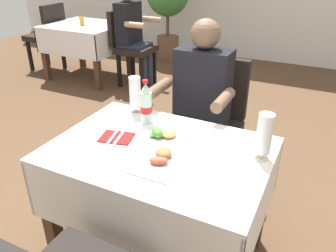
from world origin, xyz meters
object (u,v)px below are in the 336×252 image
Objects in this scene: plate_far_diner at (164,134)px; beer_glass_middle at (264,136)px; napkin_cutlery_set at (117,137)px; seated_diner_far at (199,104)px; plate_near_camera at (157,161)px; main_dining_table at (160,177)px; beer_glass_left at (135,95)px; background_chair_right at (130,44)px; background_table_tumbler at (82,21)px; cola_bottle_primary at (146,104)px; potted_plant_corner at (168,3)px; background_patron at (133,32)px; background_dining_table at (86,37)px; chair_far_diner_seat at (210,120)px; background_chair_left at (48,33)px.

beer_glass_middle is (0.51, 0.02, 0.10)m from plate_far_diner.
seated_diner_far is at bearing 73.36° from napkin_cutlery_set.
main_dining_table is at bearing 114.12° from plate_near_camera.
beer_glass_left reaches higher than main_dining_table.
background_chair_right is 8.82× the size of background_table_tumbler.
napkin_cutlery_set is at bearing -101.80° from cola_bottle_primary.
background_table_tumbler is (-2.39, 2.26, 0.04)m from plate_far_diner.
potted_plant_corner reaches higher than beer_glass_left.
cola_bottle_primary is 0.26m from napkin_cutlery_set.
beer_glass_left is 0.17× the size of potted_plant_corner.
main_dining_table is 3.40m from background_table_tumbler.
background_patron reaches higher than plate_near_camera.
seated_diner_far reaches higher than cola_bottle_primary.
main_dining_table is 0.58m from beer_glass_middle.
background_dining_table is 1.48m from potted_plant_corner.
background_chair_right reaches higher than background_dining_table.
chair_far_diner_seat is 3.76× the size of cola_bottle_primary.
cola_bottle_primary is 3.69m from background_chair_left.
beer_glass_middle reaches higher than chair_far_diner_seat.
main_dining_table is 1.13× the size of background_chair_left.
background_chair_right is 0.16m from background_patron.
cola_bottle_primary is at bearing -44.87° from background_dining_table.
beer_glass_middle is (0.42, 0.26, 0.11)m from plate_near_camera.
seated_diner_far is 0.47m from beer_glass_left.
chair_far_diner_seat reaches higher than napkin_cutlery_set.
seated_diner_far is at bearing 97.48° from plate_near_camera.
main_dining_table is 4.56× the size of plate_far_diner.
background_chair_left is (-2.94, 2.21, -0.30)m from cola_bottle_primary.
background_chair_left is 0.76m from background_table_tumbler.
napkin_cutlery_set is 3.79m from background_chair_left.
napkin_cutlery_set is 0.20× the size of background_chair_right.
seated_diner_far is at bearing -47.60° from background_patron.
plate_far_diner is 0.37m from beer_glass_left.
background_chair_left is (-3.11, 2.33, -0.20)m from plate_far_diner.
background_table_tumbler is at bearing 144.26° from seated_diner_far.
main_dining_table is 5.57× the size of napkin_cutlery_set.
beer_glass_middle is 2.12× the size of background_table_tumbler.
beer_glass_left is at bearing -44.58° from background_table_tumbler.
beer_glass_middle is 0.17× the size of potted_plant_corner.
chair_far_diner_seat is 4.04× the size of plate_far_diner.
chair_far_diner_seat is 0.20m from seated_diner_far.
beer_glass_left is 2.56m from background_chair_right.
seated_diner_far reaches higher than beer_glass_left.
plate_far_diner is at bearing -34.12° from beer_glass_left.
background_chair_right reaches higher than plate_far_diner.
beer_glass_middle is 0.23× the size of background_dining_table.
napkin_cutlery_set is at bearing -59.16° from background_chair_right.
background_chair_right is 0.77× the size of background_patron.
background_table_tumbler is (-2.21, 2.15, -0.06)m from cola_bottle_primary.
main_dining_table is 0.87× the size of seated_diner_far.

